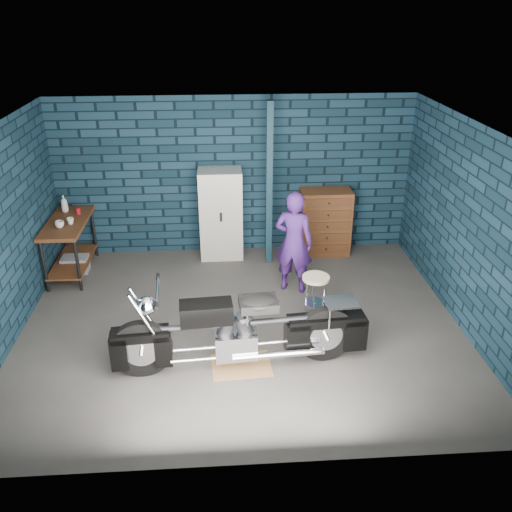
{
  "coord_description": "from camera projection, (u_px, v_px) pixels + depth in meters",
  "views": [
    {
      "loc": [
        -0.23,
        -6.36,
        4.13
      ],
      "look_at": [
        0.22,
        0.3,
        0.9
      ],
      "focal_mm": 38.0,
      "sensor_mm": 36.0,
      "label": 1
    }
  ],
  "objects": [
    {
      "name": "room_walls",
      "position": [
        238.0,
        180.0,
        7.19
      ],
      "size": [
        6.02,
        5.01,
        2.71
      ],
      "color": "black",
      "rests_on": "ground"
    },
    {
      "name": "workbench",
      "position": [
        71.0,
        247.0,
        8.73
      ],
      "size": [
        0.6,
        1.4,
        0.91
      ],
      "primitive_type": "cube",
      "color": "#5A341B",
      "rests_on": "ground"
    },
    {
      "name": "cup_a",
      "position": [
        60.0,
        224.0,
        8.28
      ],
      "size": [
        0.18,
        0.18,
        0.11
      ],
      "primitive_type": "imported",
      "rotation": [
        0.0,
        0.0,
        -0.41
      ],
      "color": "#C3BA93",
      "rests_on": "workbench"
    },
    {
      "name": "storage_bin",
      "position": [
        75.0,
        264.0,
        8.91
      ],
      "size": [
        0.42,
        0.3,
        0.26
      ],
      "primitive_type": "cube",
      "color": "gray",
      "rests_on": "ground"
    },
    {
      "name": "drip_mat",
      "position": [
        241.0,
        365.0,
        6.69
      ],
      "size": [
        0.76,
        0.59,
        0.01
      ],
      "primitive_type": "cube",
      "rotation": [
        0.0,
        0.0,
        0.07
      ],
      "color": "#8E623E",
      "rests_on": "ground"
    },
    {
      "name": "locker",
      "position": [
        221.0,
        214.0,
        9.18
      ],
      "size": [
        0.72,
        0.51,
        1.54
      ],
      "primitive_type": "cube",
      "color": "beige",
      "rests_on": "ground"
    },
    {
      "name": "support_post",
      "position": [
        269.0,
        186.0,
        8.72
      ],
      "size": [
        0.1,
        0.1,
        2.7
      ],
      "primitive_type": "cube",
      "color": "#122C39",
      "rests_on": "ground"
    },
    {
      "name": "cup_b",
      "position": [
        70.0,
        221.0,
        8.41
      ],
      "size": [
        0.11,
        0.11,
        0.1
      ],
      "primitive_type": "imported",
      "rotation": [
        0.0,
        0.0,
        0.05
      ],
      "color": "#C3BA93",
      "rests_on": "workbench"
    },
    {
      "name": "shop_stool",
      "position": [
        315.0,
        298.0,
        7.49
      ],
      "size": [
        0.47,
        0.47,
        0.68
      ],
      "primitive_type": null,
      "rotation": [
        0.0,
        0.0,
        0.3
      ],
      "color": "#C3BA93",
      "rests_on": "ground"
    },
    {
      "name": "tool_chest",
      "position": [
        325.0,
        222.0,
        9.37
      ],
      "size": [
        0.86,
        0.48,
        1.15
      ],
      "primitive_type": "cube",
      "color": "brown",
      "rests_on": "ground"
    },
    {
      "name": "bottle",
      "position": [
        64.0,
        203.0,
        8.86
      ],
      "size": [
        0.12,
        0.12,
        0.28
      ],
      "primitive_type": "imported",
      "rotation": [
        0.0,
        0.0,
        -0.11
      ],
      "color": "gray",
      "rests_on": "workbench"
    },
    {
      "name": "person",
      "position": [
        294.0,
        242.0,
        8.08
      ],
      "size": [
        0.68,
        0.57,
        1.59
      ],
      "primitive_type": "imported",
      "rotation": [
        0.0,
        0.0,
        2.76
      ],
      "color": "#411D6F",
      "rests_on": "ground"
    },
    {
      "name": "ground",
      "position": [
        242.0,
        324.0,
        7.52
      ],
      "size": [
        6.0,
        6.0,
        0.0
      ],
      "primitive_type": "plane",
      "color": "#464441",
      "rests_on": "ground"
    },
    {
      "name": "mug_red",
      "position": [
        78.0,
        211.0,
        8.79
      ],
      "size": [
        0.09,
        0.09,
        0.1
      ],
      "primitive_type": "cylinder",
      "rotation": [
        0.0,
        0.0,
        -0.21
      ],
      "color": "maroon",
      "rests_on": "workbench"
    },
    {
      "name": "motorcycle",
      "position": [
        241.0,
        326.0,
        6.44
      ],
      "size": [
        2.67,
        0.9,
        1.16
      ],
      "primitive_type": null,
      "rotation": [
        0.0,
        0.0,
        0.07
      ],
      "color": "black",
      "rests_on": "ground"
    }
  ]
}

